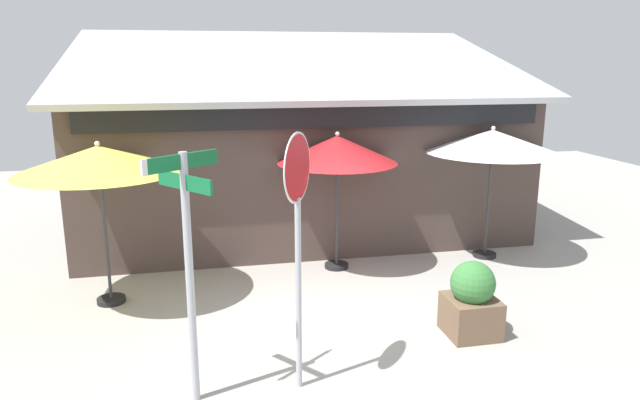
# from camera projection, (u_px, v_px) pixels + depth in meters

# --- Properties ---
(ground_plane) EXTENTS (28.00, 28.00, 0.10)m
(ground_plane) POSITION_uv_depth(u_px,v_px,m) (327.00, 330.00, 8.37)
(ground_plane) COLOR #9E9B93
(cafe_building) EXTENTS (9.59, 5.48, 4.46)m
(cafe_building) POSITION_uv_depth(u_px,v_px,m) (298.00, 155.00, 13.05)
(cafe_building) COLOR #473833
(cafe_building) RESTS_ON ground
(street_sign_post) EXTENTS (0.75, 0.71, 2.85)m
(street_sign_post) POSITION_uv_depth(u_px,v_px,m) (188.00, 253.00, 6.17)
(street_sign_post) COLOR #A8AAB2
(street_sign_post) RESTS_ON ground
(stop_sign) EXTENTS (0.41, 0.68, 3.02)m
(stop_sign) POSITION_uv_depth(u_px,v_px,m) (298.00, 214.00, 6.36)
(stop_sign) COLOR #A8AAB2
(stop_sign) RESTS_ON ground
(patio_umbrella_mustard_left) EXTENTS (2.47, 2.47, 2.59)m
(patio_umbrella_mustard_left) POSITION_uv_depth(u_px,v_px,m) (99.00, 160.00, 8.67)
(patio_umbrella_mustard_left) COLOR black
(patio_umbrella_mustard_left) RESTS_ON ground
(patio_umbrella_crimson_center) EXTENTS (2.15, 2.15, 2.53)m
(patio_umbrella_crimson_center) POSITION_uv_depth(u_px,v_px,m) (337.00, 150.00, 10.23)
(patio_umbrella_crimson_center) COLOR black
(patio_umbrella_crimson_center) RESTS_ON ground
(patio_umbrella_ivory_right) EXTENTS (2.49, 2.49, 2.56)m
(patio_umbrella_ivory_right) POSITION_uv_depth(u_px,v_px,m) (492.00, 142.00, 10.82)
(patio_umbrella_ivory_right) COLOR black
(patio_umbrella_ivory_right) RESTS_ON ground
(sidewalk_planter) EXTENTS (0.69, 0.69, 1.08)m
(sidewalk_planter) POSITION_uv_depth(u_px,v_px,m) (472.00, 300.00, 8.03)
(sidewalk_planter) COLOR brown
(sidewalk_planter) RESTS_ON ground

